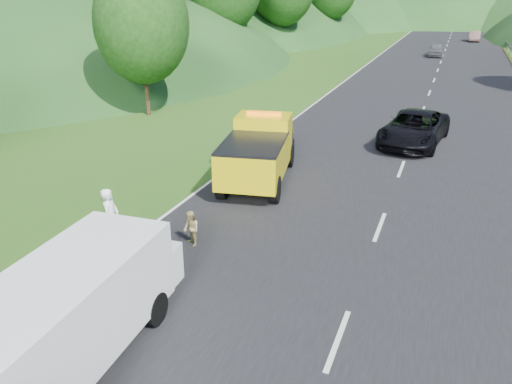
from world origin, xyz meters
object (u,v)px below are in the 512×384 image
at_px(tow_truck, 259,151).
at_px(white_van, 72,309).
at_px(child, 192,245).
at_px(suitcase, 95,232).
at_px(passing_suv, 412,144).
at_px(woman, 115,246).
at_px(worker, 78,359).

relative_size(tow_truck, white_van, 0.97).
xyz_separation_m(child, suitcase, (-2.87, -0.83, 0.29)).
height_order(white_van, passing_suv, white_van).
xyz_separation_m(tow_truck, woman, (-2.01, -6.72, -1.24)).
height_order(white_van, child, white_van).
xyz_separation_m(tow_truck, white_van, (0.35, -11.10, 0.02)).
bearing_deg(suitcase, child, 16.07).
height_order(child, passing_suv, passing_suv).
bearing_deg(suitcase, tow_truck, 67.55).
xyz_separation_m(tow_truck, passing_suv, (5.25, 7.47, -1.24)).
height_order(white_van, woman, white_van).
height_order(white_van, worker, white_van).
bearing_deg(tow_truck, child, -99.53).
height_order(tow_truck, woman, tow_truck).
distance_m(tow_truck, white_van, 11.10).
bearing_deg(woman, worker, -166.94).
xyz_separation_m(white_van, passing_suv, (4.90, 18.57, -1.26)).
bearing_deg(worker, tow_truck, 83.57).
relative_size(woman, child, 1.69).
xyz_separation_m(woman, child, (2.13, 0.90, 0.00)).
bearing_deg(passing_suv, suitcase, -112.52).
xyz_separation_m(white_van, worker, (-0.06, 0.02, -1.26)).
bearing_deg(tow_truck, woman, -117.32).
xyz_separation_m(tow_truck, worker, (0.28, -11.08, -1.24)).
height_order(tow_truck, child, tow_truck).
height_order(woman, suitcase, woman).
distance_m(white_van, woman, 5.12).
relative_size(white_van, passing_suv, 1.12).
relative_size(worker, suitcase, 2.84).
relative_size(white_van, suitcase, 10.94).
bearing_deg(child, suitcase, -128.71).
bearing_deg(woman, passing_suv, -41.76).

